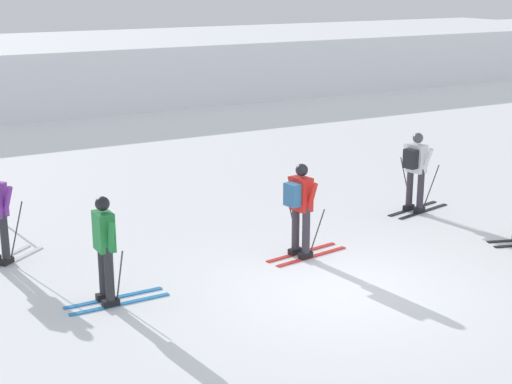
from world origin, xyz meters
name	(u,v)px	position (x,y,z in m)	size (l,w,h in m)	color
ground_plane	(338,289)	(0.00, 0.00, 0.00)	(120.00, 120.00, 0.00)	white
far_snow_ridge	(25,76)	(0.00, 20.66, 1.16)	(80.00, 7.29, 2.31)	white
skier_white	(416,168)	(3.83, 2.68, 0.96)	(1.64, 0.98, 1.71)	black
skier_green	(105,247)	(-3.40, 1.26, 0.92)	(1.60, 1.00, 1.71)	#237AC6
skier_red	(300,206)	(0.25, 1.55, 0.95)	(1.64, 0.99, 1.71)	red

